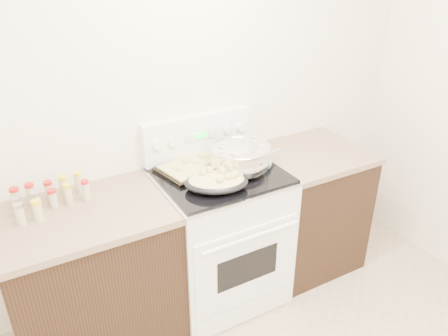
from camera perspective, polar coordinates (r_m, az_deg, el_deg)
room_shell at (r=1.13m, az=18.83°, el=0.38°), size 4.10×3.60×2.75m
counter_left at (r=2.72m, az=-16.53°, el=-13.60°), size 0.93×0.67×0.92m
counter_right at (r=3.29m, az=10.68°, el=-5.13°), size 0.73×0.67×0.92m
kitchen_range at (r=2.91m, az=-0.53°, el=-8.54°), size 0.78×0.73×1.22m
mixing_bowl at (r=2.66m, az=2.09°, el=1.25°), size 0.46×0.46×0.22m
roasting_pan at (r=2.48m, az=-0.97°, el=-1.72°), size 0.44×0.38×0.11m
baking_sheet at (r=2.73m, az=-3.90°, el=0.28°), size 0.48×0.38×0.06m
wooden_spoon at (r=2.60m, az=-1.58°, el=-1.30°), size 0.18×0.23×0.04m
blue_ladle at (r=2.74m, az=5.43°, el=0.79°), size 0.26×0.18×0.11m
spice_jars at (r=2.53m, az=-22.26°, el=-3.57°), size 0.39×0.23×0.13m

